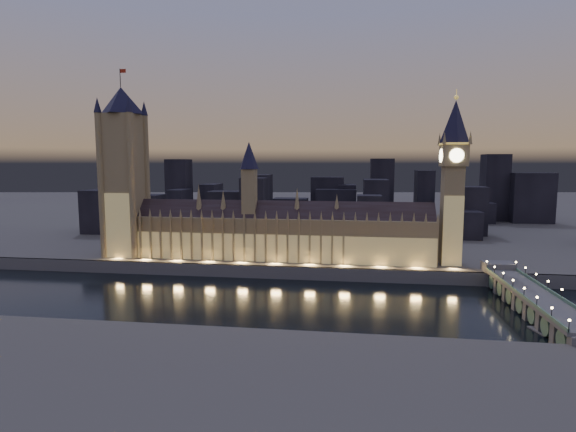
# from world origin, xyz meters

# --- Properties ---
(ground_plane) EXTENTS (2000.00, 2000.00, 0.00)m
(ground_plane) POSITION_xyz_m (0.00, 0.00, 0.00)
(ground_plane) COLOR black
(ground_plane) RESTS_ON ground
(north_bank) EXTENTS (2000.00, 960.00, 8.00)m
(north_bank) POSITION_xyz_m (0.00, 520.00, 4.00)
(north_bank) COLOR #4A4544
(north_bank) RESTS_ON ground
(embankment_wall) EXTENTS (2000.00, 2.50, 8.00)m
(embankment_wall) POSITION_xyz_m (0.00, 41.00, 4.00)
(embankment_wall) COLOR #575657
(embankment_wall) RESTS_ON ground
(palace_of_westminster) EXTENTS (202.00, 22.94, 78.00)m
(palace_of_westminster) POSITION_xyz_m (-2.85, 61.74, 26.37)
(palace_of_westminster) COLOR #8E7C54
(palace_of_westminster) RESTS_ON north_bank
(victoria_tower) EXTENTS (31.68, 31.68, 126.98)m
(victoria_tower) POSITION_xyz_m (-110.00, 61.93, 71.12)
(victoria_tower) COLOR #8E7C54
(victoria_tower) RESTS_ON north_bank
(elizabeth_tower) EXTENTS (18.00, 18.00, 108.88)m
(elizabeth_tower) POSITION_xyz_m (108.00, 61.92, 68.71)
(elizabeth_tower) COLOR #8E7C54
(elizabeth_tower) RESTS_ON north_bank
(westminster_bridge) EXTENTS (17.09, 113.00, 15.90)m
(westminster_bridge) POSITION_xyz_m (132.29, -3.46, 5.99)
(westminster_bridge) COLOR #575657
(westminster_bridge) RESTS_ON ground
(city_backdrop) EXTENTS (457.23, 215.63, 73.95)m
(city_backdrop) POSITION_xyz_m (37.38, 247.51, 30.34)
(city_backdrop) COLOR black
(city_backdrop) RESTS_ON north_bank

